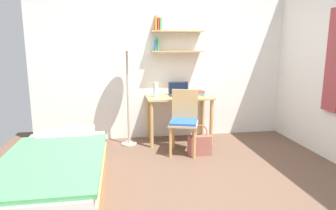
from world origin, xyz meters
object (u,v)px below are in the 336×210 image
standing_lamp (127,49)px  bed (55,177)px  desk (179,105)px  water_bottle (156,90)px  desk_chair (184,119)px  laptop (179,92)px  book_stack (198,93)px  handbag (200,145)px

standing_lamp → bed: bearing=-116.0°
desk → water_bottle: size_ratio=4.45×
bed → desk_chair: desk_chair is taller
bed → laptop: 2.46m
laptop → book_stack: 0.32m
laptop → handbag: 1.02m
desk → water_bottle: 0.46m
desk → water_bottle: bearing=-175.9°
bed → desk: bearing=46.1°
book_stack → standing_lamp: bearing=-176.6°
standing_lamp → laptop: 1.09m
water_bottle → book_stack: (0.70, 0.04, -0.07)m
standing_lamp → handbag: standing_lamp is taller
bed → handbag: bearing=29.3°
desk → desk_chair: 0.52m
book_stack → desk_chair: bearing=-123.6°
desk → standing_lamp: size_ratio=0.61×
bed → book_stack: (1.92, 1.68, 0.55)m
water_bottle → book_stack: size_ratio=1.03×
laptop → handbag: size_ratio=0.76×
desk_chair → book_stack: 0.70m
desk_chair → standing_lamp: bearing=149.5°
bed → standing_lamp: bearing=64.0°
water_bottle → laptop: bearing=17.7°
desk → laptop: size_ratio=3.06×
laptop → book_stack: size_ratio=1.50×
desk_chair → handbag: 0.43m
bed → laptop: size_ratio=5.50×
desk → desk_chair: size_ratio=1.14×
bed → water_bottle: water_bottle is taller
standing_lamp → water_bottle: bearing=3.1°
book_stack → handbag: book_stack is taller
laptop → handbag: bearing=-79.0°
water_bottle → handbag: size_ratio=0.53×
standing_lamp → book_stack: bearing=3.4°
desk_chair → book_stack: size_ratio=4.02×
laptop → desk: bearing=-101.0°
laptop → book_stack: laptop is taller
water_bottle → book_stack: water_bottle is taller
book_stack → handbag: (-0.16, -0.69, -0.64)m
desk → desk_chair: (-0.03, -0.51, -0.11)m
laptop → handbag: laptop is taller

